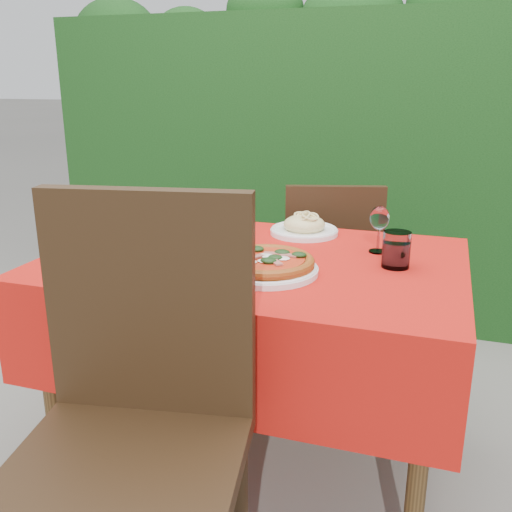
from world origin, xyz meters
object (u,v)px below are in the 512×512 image
(wine_glass, at_px, (379,220))
(pasta_plate, at_px, (304,227))
(water_glass, at_px, (396,251))
(fork, at_px, (175,248))
(chair_far, at_px, (331,268))
(pizza_plate, at_px, (266,264))
(chair_near, at_px, (137,406))

(wine_glass, bearing_deg, pasta_plate, 152.35)
(water_glass, xyz_separation_m, fork, (-0.70, -0.04, -0.04))
(chair_far, xyz_separation_m, pasta_plate, (-0.03, -0.38, 0.27))
(pizza_plate, height_order, fork, pizza_plate)
(pasta_plate, height_order, wine_glass, wine_glass)
(wine_glass, bearing_deg, fork, -164.87)
(pizza_plate, distance_m, water_glass, 0.38)
(chair_far, relative_size, pasta_plate, 3.64)
(pizza_plate, xyz_separation_m, fork, (-0.35, 0.13, -0.02))
(wine_glass, bearing_deg, chair_near, -115.95)
(pizza_plate, xyz_separation_m, pasta_plate, (0.00, 0.45, -0.00))
(chair_far, bearing_deg, pizza_plate, 72.04)
(pasta_plate, bearing_deg, chair_near, -97.53)
(pizza_plate, bearing_deg, chair_far, 87.69)
(chair_near, distance_m, wine_glass, 0.96)
(chair_near, xyz_separation_m, pasta_plate, (0.13, 0.97, 0.17))
(chair_far, height_order, pizza_plate, chair_far)
(chair_far, height_order, wine_glass, wine_glass)
(chair_near, distance_m, pasta_plate, 1.00)
(chair_near, relative_size, fork, 5.13)
(chair_far, bearing_deg, pasta_plate, 69.78)
(chair_near, relative_size, pizza_plate, 3.27)
(pizza_plate, bearing_deg, fork, 159.13)
(chair_near, bearing_deg, pizza_plate, 66.41)
(chair_far, xyz_separation_m, wine_glass, (0.24, -0.52, 0.35))
(chair_far, bearing_deg, fork, 45.39)
(pasta_plate, xyz_separation_m, water_glass, (0.34, -0.28, 0.02))
(chair_near, height_order, pasta_plate, chair_near)
(chair_far, height_order, fork, chair_far)
(water_glass, bearing_deg, chair_near, -124.11)
(fork, bearing_deg, pizza_plate, -11.95)
(chair_near, bearing_deg, wine_glass, 53.89)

